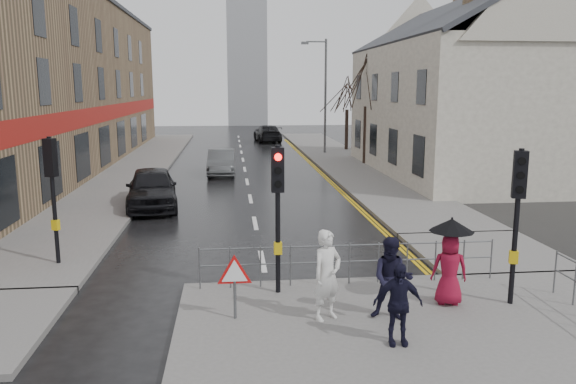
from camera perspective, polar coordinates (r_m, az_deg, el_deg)
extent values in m
plane|color=black|center=(13.00, -1.83, -11.03)|extent=(120.00, 120.00, 0.00)
cube|color=#605E5B|center=(10.50, 16.97, -16.61)|extent=(10.00, 9.00, 0.14)
cube|color=#605E5B|center=(35.83, -14.97, 2.65)|extent=(4.00, 44.00, 0.14)
cube|color=#605E5B|center=(38.07, 5.25, 3.42)|extent=(4.00, 40.00, 0.14)
cube|color=#605E5B|center=(17.41, 19.39, -5.76)|extent=(4.00, 4.20, 0.14)
cube|color=#8C7251|center=(35.84, -24.46, 9.99)|extent=(8.00, 42.00, 10.00)
cube|color=beige|center=(32.71, 17.36, 7.85)|extent=(9.00, 16.00, 7.00)
cube|color=#8C7251|center=(37.10, 17.13, 16.96)|extent=(0.70, 0.90, 1.80)
cube|color=#92959A|center=(74.22, -4.23, 13.81)|extent=(5.00, 5.00, 18.00)
cylinder|color=black|center=(12.65, -1.04, -2.89)|extent=(0.11, 0.11, 3.40)
cube|color=black|center=(12.44, -1.06, 2.27)|extent=(0.28, 0.22, 1.00)
cylinder|color=#FF0C07|center=(12.26, -1.01, 3.56)|extent=(0.16, 0.04, 0.16)
cylinder|color=black|center=(12.30, -1.00, 2.17)|extent=(0.16, 0.04, 0.16)
cylinder|color=black|center=(12.34, -1.00, 0.79)|extent=(0.16, 0.04, 0.16)
cube|color=gold|center=(12.82, -1.03, -5.72)|extent=(0.18, 0.14, 0.28)
cylinder|color=black|center=(12.94, 22.13, -3.38)|extent=(0.11, 0.11, 3.40)
cube|color=black|center=(12.73, 22.49, 1.65)|extent=(0.34, 0.30, 1.00)
cylinder|color=black|center=(12.55, 22.68, 2.91)|extent=(0.16, 0.09, 0.16)
cylinder|color=black|center=(12.59, 22.58, 1.56)|extent=(0.16, 0.09, 0.16)
cylinder|color=black|center=(12.64, 22.48, 0.21)|extent=(0.16, 0.09, 0.16)
cube|color=gold|center=(13.11, 21.93, -6.14)|extent=(0.22, 0.19, 0.28)
cylinder|color=black|center=(16.04, -22.70, -0.84)|extent=(0.11, 0.11, 3.40)
cube|color=black|center=(15.87, -22.99, 3.23)|extent=(0.34, 0.30, 1.00)
cylinder|color=black|center=(15.95, -22.77, 4.37)|extent=(0.16, 0.09, 0.16)
cylinder|color=black|center=(15.98, -22.69, 3.30)|extent=(0.16, 0.09, 0.16)
cylinder|color=black|center=(16.01, -22.62, 2.24)|extent=(0.16, 0.09, 0.16)
cube|color=gold|center=(16.17, -22.53, -3.10)|extent=(0.22, 0.19, 0.28)
cylinder|color=#595B5E|center=(13.34, -8.97, -7.66)|extent=(0.04, 0.04, 1.00)
cylinder|color=#595B5E|center=(14.75, 19.94, -6.40)|extent=(0.04, 0.04, 1.00)
cylinder|color=#595B5E|center=(13.48, 6.29, -5.40)|extent=(7.10, 0.04, 0.04)
cylinder|color=#595B5E|center=(13.60, 6.25, -7.03)|extent=(7.10, 0.04, 0.04)
cylinder|color=#595B5E|center=(14.31, 25.50, -7.34)|extent=(0.04, 0.04, 1.00)
cylinder|color=#595B5E|center=(11.65, -5.41, -10.72)|extent=(0.06, 0.06, 0.85)
cylinder|color=red|center=(11.47, -5.46, -8.27)|extent=(0.80, 0.03, 0.80)
cylinder|color=white|center=(11.45, -5.45, -8.30)|extent=(0.60, 0.03, 0.60)
cylinder|color=#595B5E|center=(40.65, 3.82, 9.64)|extent=(0.16, 0.16, 8.00)
cylinder|color=#595B5E|center=(40.65, 2.88, 15.02)|extent=(1.40, 0.10, 0.10)
cube|color=#595B5E|center=(40.53, 1.73, 14.89)|extent=(0.50, 0.25, 0.18)
cylinder|color=#30221A|center=(35.19, 7.85, 5.76)|extent=(0.26, 0.26, 3.50)
cylinder|color=#30221A|center=(43.09, 5.97, 6.34)|extent=(0.26, 0.26, 3.00)
imported|color=silver|center=(11.44, 4.00, -8.41)|extent=(0.81, 0.73, 1.86)
imported|color=black|center=(11.62, 10.54, -8.64)|extent=(1.00, 0.88, 1.71)
imported|color=maroon|center=(12.71, 16.08, -7.55)|extent=(0.85, 0.65, 1.57)
cylinder|color=black|center=(12.68, 16.10, -7.12)|extent=(0.02, 0.02, 1.77)
cone|color=black|center=(12.45, 16.31, -3.24)|extent=(0.96, 0.96, 0.28)
imported|color=black|center=(10.59, 11.09, -11.07)|extent=(0.93, 0.44, 1.55)
imported|color=black|center=(23.15, -13.67, 0.40)|extent=(2.49, 4.99, 1.63)
imported|color=#444749|center=(31.45, -6.77, 3.02)|extent=(1.52, 4.20, 1.38)
imported|color=black|center=(50.34, -2.09, 5.97)|extent=(2.45, 5.29, 1.50)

